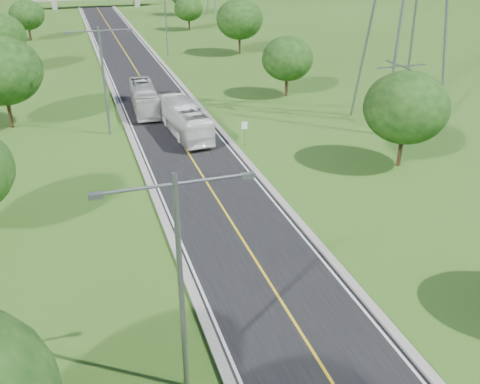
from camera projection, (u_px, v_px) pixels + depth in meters
name	position (u px, v px, depth m)	size (l,w,h in m)	color
ground	(148.00, 89.00, 65.51)	(260.00, 260.00, 0.00)	#355518
road	(141.00, 77.00, 70.62)	(8.00, 150.00, 0.06)	black
curb_left	(108.00, 79.00, 69.41)	(0.50, 150.00, 0.22)	gray
curb_right	(172.00, 74.00, 71.76)	(0.50, 150.00, 0.22)	gray
speed_limit_sign	(244.00, 130.00, 47.44)	(0.55, 0.09, 2.40)	slate
streetlight_near_left	(180.00, 271.00, 20.25)	(5.90, 0.25, 10.00)	slate
streetlight_mid_left	(103.00, 72.00, 48.43)	(5.90, 0.25, 10.00)	slate
streetlight_far_right	(166.00, 16.00, 79.91)	(5.90, 0.25, 10.00)	slate
tree_lc	(2.00, 71.00, 50.38)	(7.56, 7.56, 8.79)	black
tree_ld	(0.00, 36.00, 70.59)	(6.72, 6.72, 7.82)	black
tree_le	(27.00, 15.00, 92.04)	(5.88, 5.88, 6.84)	black
tree_rb	(406.00, 108.00, 42.12)	(6.72, 6.72, 7.82)	black
tree_rc	(287.00, 59.00, 60.90)	(5.88, 5.88, 6.84)	black
tree_rd	(240.00, 19.00, 81.53)	(7.14, 7.14, 8.30)	black
tree_re	(189.00, 8.00, 101.88)	(5.46, 5.46, 6.35)	black
bus_outbound	(184.00, 119.00, 50.27)	(2.50, 10.68, 2.97)	white
bus_inbound	(144.00, 98.00, 56.94)	(2.34, 9.99, 2.78)	silver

